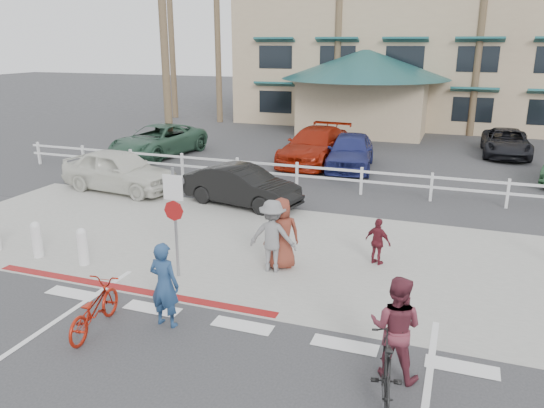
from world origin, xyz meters
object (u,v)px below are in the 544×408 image
at_px(bike_black, 387,368).
at_px(car_red_compact, 120,170).
at_px(sign_post, 175,217).
at_px(bike_red, 94,309).
at_px(car_white_sedan, 242,186).

bearing_deg(bike_black, car_red_compact, -48.62).
height_order(sign_post, bike_red, sign_post).
xyz_separation_m(sign_post, car_red_compact, (-5.69, 5.83, -0.69)).
bearing_deg(sign_post, car_white_sedan, 97.95).
relative_size(bike_red, bike_black, 1.02).
bearing_deg(bike_red, car_white_sedan, -94.57).
height_order(sign_post, car_red_compact, sign_post).
bearing_deg(car_white_sedan, sign_post, -160.47).
distance_m(bike_black, car_red_compact, 13.88).
distance_m(bike_black, car_white_sedan, 10.40).
bearing_deg(car_white_sedan, bike_black, -133.28).
distance_m(bike_red, car_red_compact, 10.09).
distance_m(bike_red, bike_black, 5.45).
height_order(bike_black, car_white_sedan, car_white_sedan).
bearing_deg(sign_post, car_red_compact, 134.28).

